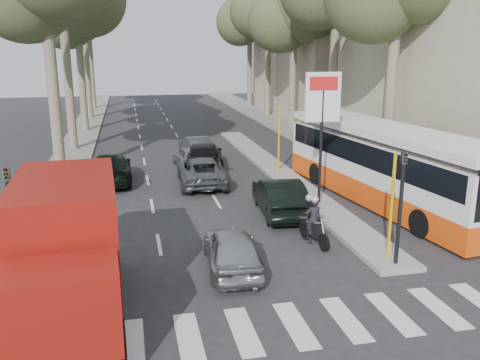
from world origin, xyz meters
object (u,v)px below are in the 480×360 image
object	(u,v)px
city_bus	(386,163)
motorcycle	(311,220)
silver_hatchback	(232,249)
dark_hatchback	(280,196)
red_truck	(67,248)

from	to	relation	value
city_bus	motorcycle	distance (m)	6.10
silver_hatchback	motorcycle	size ratio (longest dim) A/B	1.89
silver_hatchback	city_bus	bearing A→B (deg)	-142.26
dark_hatchback	red_truck	bearing A→B (deg)	45.95
city_bus	motorcycle	bearing A→B (deg)	-148.88
silver_hatchback	dark_hatchback	world-z (taller)	dark_hatchback
city_bus	motorcycle	size ratio (longest dim) A/B	6.41
city_bus	silver_hatchback	bearing A→B (deg)	-152.81
dark_hatchback	red_truck	world-z (taller)	red_truck
silver_hatchback	motorcycle	distance (m)	3.54
red_truck	motorcycle	size ratio (longest dim) A/B	3.22
dark_hatchback	motorcycle	bearing A→B (deg)	97.71
city_bus	red_truck	bearing A→B (deg)	-157.02
silver_hatchback	dark_hatchback	size ratio (longest dim) A/B	0.85
motorcycle	red_truck	bearing A→B (deg)	-163.59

